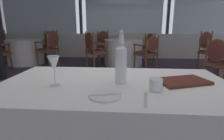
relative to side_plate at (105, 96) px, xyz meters
name	(u,v)px	position (x,y,z in m)	size (l,w,h in m)	color
ground_plane	(118,116)	(0.04, 1.12, -0.74)	(14.96, 14.96, 0.00)	#47384C
window_wall_far	(124,26)	(0.04, 5.44, 0.37)	(9.59, 0.14, 2.78)	silver
foreground_table	(114,130)	(0.03, 0.26, -0.37)	(1.57, 0.86, 0.73)	white
side_plate	(105,96)	(0.00, 0.00, 0.00)	(0.18, 0.18, 0.01)	white
butter_knife	(105,95)	(0.00, 0.00, 0.01)	(0.18, 0.02, 0.00)	silver
dinner_fork	(146,99)	(0.22, -0.03, 0.00)	(0.19, 0.02, 0.00)	silver
water_bottle	(121,63)	(0.08, 0.24, 0.14)	(0.08, 0.08, 0.35)	white
wine_glass	(54,64)	(-0.34, 0.16, 0.13)	(0.08, 0.08, 0.19)	white
water_tumbler	(156,85)	(0.29, 0.12, 0.03)	(0.08, 0.08, 0.07)	white
menu_book	(183,81)	(0.50, 0.28, 0.01)	(0.33, 0.20, 0.02)	#512319
dining_chair_0_2	(209,47)	(2.25, 3.81, -0.16)	(0.65, 0.62, 0.99)	brown
dining_chair_0_3	(220,59)	(1.82, 2.37, -0.21)	(0.62, 0.65, 0.90)	brown
background_table_1	(25,52)	(-2.86, 4.13, -0.37)	(1.03, 1.03, 0.73)	white
dining_chair_1_0	(48,43)	(-2.56, 5.03, -0.19)	(0.62, 0.58, 0.96)	brown
dining_chair_1_1	(2,43)	(-3.76, 4.43, -0.16)	(0.58, 0.62, 1.00)	brown
dining_chair_1_3	(50,46)	(-1.96, 3.83, -0.15)	(0.58, 0.62, 1.01)	brown
background_table_2	(123,52)	(0.05, 4.30, -0.37)	(1.14, 1.14, 0.73)	white
dining_chair_2_0	(105,43)	(-0.59, 5.07, -0.17)	(0.66, 0.65, 0.97)	brown
dining_chair_2_1	(94,48)	(-0.72, 3.66, -0.18)	(0.65, 0.66, 0.97)	brown
dining_chair_2_2	(149,50)	(0.69, 3.54, -0.22)	(0.66, 0.65, 0.89)	brown
dining_chair_2_3	(147,45)	(0.81, 4.93, -0.22)	(0.65, 0.66, 0.89)	brown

